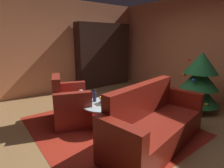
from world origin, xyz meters
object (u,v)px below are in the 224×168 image
bookshelf_unit (107,55)px  coffee_table (103,106)px  book_stack_on_table (105,100)px  bottle_on_table (95,97)px  armchair_red (70,105)px  decorated_tree (199,81)px  couch_red (154,125)px

bookshelf_unit → coffee_table: bearing=-37.4°
coffee_table → book_stack_on_table: size_ratio=3.70×
coffee_table → book_stack_on_table: book_stack_on_table is taller
bottle_on_table → book_stack_on_table: bearing=26.8°
armchair_red → book_stack_on_table: size_ratio=5.16×
bottle_on_table → decorated_tree: bearing=68.0°
bookshelf_unit → decorated_tree: (3.15, 0.29, -0.37)m
armchair_red → coffee_table: (0.53, 0.41, 0.06)m
bookshelf_unit → coffee_table: bookshelf_unit is taller
coffee_table → bottle_on_table: bearing=-167.8°
couch_red → decorated_tree: bearing=98.8°
book_stack_on_table → decorated_tree: (0.69, 2.11, 0.19)m
armchair_red → couch_red: 1.66m
decorated_tree → bookshelf_unit: bearing=-174.8°
bookshelf_unit → coffee_table: size_ratio=2.66×
bookshelf_unit → coffee_table: (2.46, -1.88, -0.66)m
coffee_table → armchair_red: bearing=-142.1°
bookshelf_unit → book_stack_on_table: 3.11m
coffee_table → bottle_on_table: bottle_on_table is taller
couch_red → book_stack_on_table: bearing=-166.8°
book_stack_on_table → decorated_tree: decorated_tree is taller
armchair_red → coffee_table: 0.68m
armchair_red → book_stack_on_table: 0.73m
armchair_red → bottle_on_table: bearing=49.0°
bottle_on_table → decorated_tree: (0.90, 2.22, 0.16)m
armchair_red → coffee_table: bearing=37.9°
bookshelf_unit → book_stack_on_table: (2.46, -1.82, -0.57)m
couch_red → bottle_on_table: couch_red is taller
bookshelf_unit → armchair_red: 3.09m
couch_red → coffee_table: size_ratio=2.61×
armchair_red → decorated_tree: decorated_tree is taller
armchair_red → book_stack_on_table: bearing=41.9°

